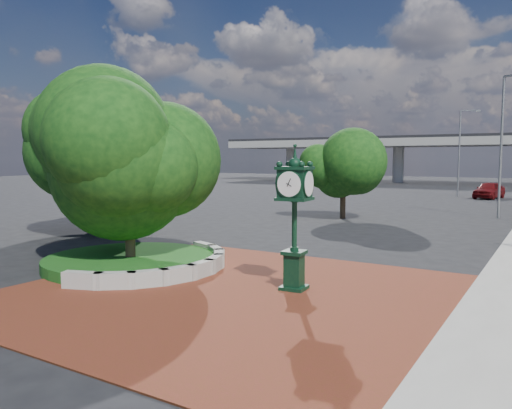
% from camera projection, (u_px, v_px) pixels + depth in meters
% --- Properties ---
extents(ground, '(200.00, 200.00, 0.00)m').
position_uv_depth(ground, '(246.00, 285.00, 15.51)').
color(ground, black).
rests_on(ground, ground).
extents(plaza, '(12.00, 12.00, 0.04)m').
position_uv_depth(plaza, '(228.00, 292.00, 14.66)').
color(plaza, brown).
rests_on(plaza, ground).
extents(planter_wall, '(2.96, 6.77, 0.54)m').
position_uv_depth(planter_wall, '(179.00, 267.00, 16.90)').
color(planter_wall, '#9E9B93').
rests_on(planter_wall, ground).
extents(grass_bed, '(6.10, 6.10, 0.40)m').
position_uv_depth(grass_bed, '(131.00, 262.00, 18.10)').
color(grass_bed, '#174313').
rests_on(grass_bed, ground).
extents(overpass, '(90.00, 12.00, 7.50)m').
position_uv_depth(overpass, '(498.00, 141.00, 74.42)').
color(overpass, '#9E9B93').
rests_on(overpass, ground).
extents(tree_planter, '(5.20, 5.20, 6.33)m').
position_uv_depth(tree_planter, '(128.00, 164.00, 17.78)').
color(tree_planter, '#38281C').
rests_on(tree_planter, ground).
extents(tree_northwest, '(5.60, 5.60, 6.93)m').
position_uv_depth(tree_northwest, '(89.00, 155.00, 26.15)').
color(tree_northwest, '#38281C').
rests_on(tree_northwest, ground).
extents(tree_street, '(4.40, 4.40, 5.45)m').
position_uv_depth(tree_street, '(343.00, 169.00, 32.57)').
color(tree_street, '#38281C').
rests_on(tree_street, ground).
extents(post_clock, '(0.97, 0.97, 4.29)m').
position_uv_depth(post_clock, '(295.00, 212.00, 14.68)').
color(post_clock, black).
rests_on(post_clock, ground).
extents(parked_car, '(2.85, 5.16, 1.66)m').
position_uv_depth(parked_car, '(489.00, 190.00, 49.32)').
color(parked_car, '#610D10').
rests_on(parked_car, ground).
extents(street_lamp_near, '(1.97, 0.97, 9.27)m').
position_uv_depth(street_lamp_near, '(505.00, 135.00, 32.28)').
color(street_lamp_near, slate).
rests_on(street_lamp_near, ground).
extents(street_lamp_far, '(1.98, 0.49, 8.85)m').
position_uv_depth(street_lamp_far, '(462.00, 146.00, 50.94)').
color(street_lamp_far, slate).
rests_on(street_lamp_far, ground).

